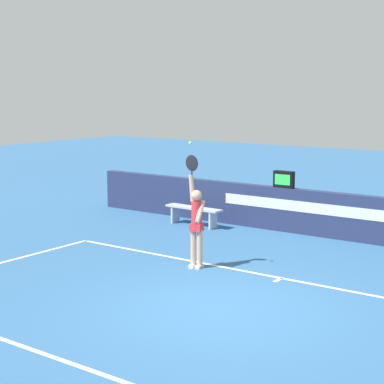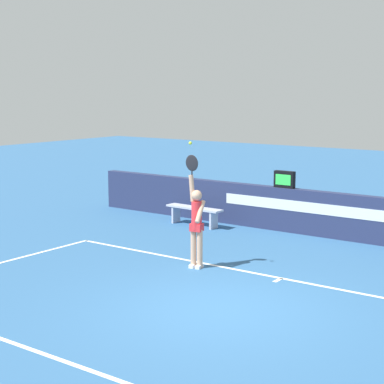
{
  "view_description": "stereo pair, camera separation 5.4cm",
  "coord_description": "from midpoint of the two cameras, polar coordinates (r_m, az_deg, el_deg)",
  "views": [
    {
      "loc": [
        5.78,
        -8.83,
        3.7
      ],
      "look_at": [
        -1.76,
        1.6,
        1.65
      ],
      "focal_mm": 60.03,
      "sensor_mm": 36.0,
      "label": 1
    },
    {
      "loc": [
        5.82,
        -8.8,
        3.7
      ],
      "look_at": [
        -1.76,
        1.6,
        1.65
      ],
      "focal_mm": 60.03,
      "sensor_mm": 36.0,
      "label": 2
    }
  ],
  "objects": [
    {
      "name": "tennis_player",
      "position": [
        13.39,
        0.51,
        -2.65
      ],
      "size": [
        0.47,
        0.39,
        2.4
      ],
      "color": "tan",
      "rests_on": "ground"
    },
    {
      "name": "speed_display",
      "position": [
        17.03,
        8.31,
        1.12
      ],
      "size": [
        0.56,
        0.17,
        0.44
      ],
      "color": "black",
      "rests_on": "back_wall"
    },
    {
      "name": "back_wall",
      "position": [
        16.32,
        14.61,
        -2.28
      ],
      "size": [
        16.56,
        0.27,
        1.16
      ],
      "color": "#222B4E",
      "rests_on": "ground"
    },
    {
      "name": "courtside_bench_far",
      "position": [
        17.66,
        0.29,
        -1.73
      ],
      "size": [
        1.75,
        0.43,
        0.52
      ],
      "color": "#AAAEC1",
      "rests_on": "ground"
    },
    {
      "name": "court_lines",
      "position": [
        10.86,
        1.43,
        -10.88
      ],
      "size": [
        11.04,
        5.37,
        0.0
      ],
      "color": "white",
      "rests_on": "ground"
    },
    {
      "name": "ground_plane",
      "position": [
        11.18,
        2.65,
        -10.3
      ],
      "size": [
        60.0,
        60.0,
        0.0
      ],
      "primitive_type": "plane",
      "color": "#2E5B8B"
    },
    {
      "name": "tennis_ball",
      "position": [
        12.96,
        -0.03,
        4.37
      ],
      "size": [
        0.07,
        0.07,
        0.07
      ],
      "color": "#CFE42F"
    }
  ]
}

